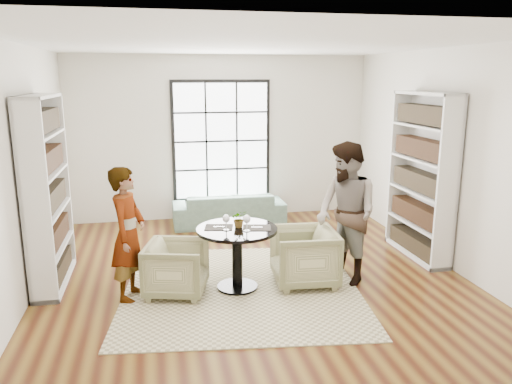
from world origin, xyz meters
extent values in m
plane|color=brown|center=(0.00, 0.00, 0.00)|extent=(6.00, 6.00, 0.00)
plane|color=silver|center=(0.00, 3.00, 1.50)|extent=(5.50, 0.00, 5.50)
plane|color=silver|center=(-2.75, 0.00, 1.50)|extent=(0.00, 6.00, 6.00)
plane|color=silver|center=(2.75, 0.00, 1.50)|extent=(0.00, 6.00, 6.00)
plane|color=silver|center=(0.00, -3.00, 1.50)|extent=(5.50, 0.00, 5.50)
plane|color=white|center=(0.00, 0.00, 3.00)|extent=(6.00, 6.00, 0.00)
cube|color=black|center=(0.00, 2.98, 1.45)|extent=(1.82, 0.06, 2.22)
cube|color=white|center=(0.00, 2.94, 1.45)|extent=(1.70, 0.02, 2.10)
cube|color=beige|center=(-0.22, -0.39, 0.01)|extent=(3.23, 3.23, 0.01)
cylinder|color=black|center=(-0.27, -0.38, 0.02)|extent=(0.51, 0.51, 0.04)
cylinder|color=black|center=(-0.27, -0.38, 0.39)|extent=(0.13, 0.13, 0.72)
cylinder|color=black|center=(-0.27, -0.38, 0.78)|extent=(1.00, 1.00, 0.04)
imported|color=gray|center=(0.05, 2.45, 0.29)|extent=(1.99, 0.79, 0.58)
imported|color=tan|center=(-1.02, -0.38, 0.33)|extent=(0.88, 0.87, 0.66)
imported|color=tan|center=(0.59, -0.40, 0.36)|extent=(0.86, 0.84, 0.73)
imported|color=gray|center=(-1.57, -0.38, 0.80)|extent=(0.55, 0.68, 1.61)
imported|color=gray|center=(1.14, -0.40, 0.91)|extent=(0.91, 1.04, 1.82)
cube|color=#282623|center=(-0.49, -0.31, 0.80)|extent=(0.38, 0.32, 0.01)
cube|color=#282623|center=(-0.03, -0.42, 0.80)|extent=(0.38, 0.32, 0.01)
cylinder|color=silver|center=(-0.41, -0.44, 0.80)|extent=(0.07, 0.07, 0.01)
cylinder|color=silver|center=(-0.41, -0.44, 0.86)|extent=(0.01, 0.01, 0.11)
sphere|color=maroon|center=(-0.41, -0.44, 0.94)|extent=(0.09, 0.09, 0.09)
ellipsoid|color=white|center=(-0.41, -0.44, 0.94)|extent=(0.09, 0.09, 0.10)
cylinder|color=silver|center=(-0.18, -0.53, 0.80)|extent=(0.07, 0.07, 0.01)
cylinder|color=silver|center=(-0.18, -0.53, 0.86)|extent=(0.01, 0.01, 0.11)
sphere|color=maroon|center=(-0.18, -0.53, 0.95)|extent=(0.09, 0.09, 0.09)
ellipsoid|color=white|center=(-0.18, -0.53, 0.95)|extent=(0.09, 0.09, 0.10)
imported|color=gray|center=(-0.24, -0.35, 0.90)|extent=(0.20, 0.18, 0.22)
camera|label=1|loc=(-1.22, -6.17, 2.61)|focal=35.00mm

